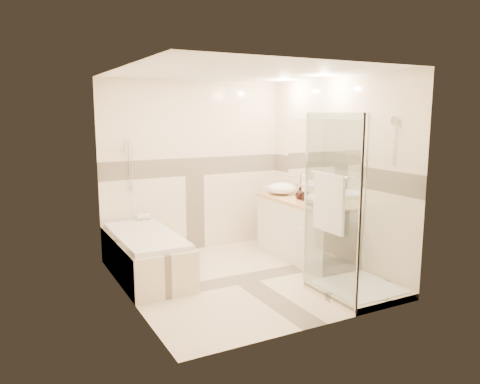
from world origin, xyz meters
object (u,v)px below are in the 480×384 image
vanity (303,230)px  vessel_sink_near (282,188)px  amenity_bottle_a (305,195)px  vessel_sink_far (319,199)px  bathtub (146,253)px  shower_enclosure (348,251)px  amenity_bottle_b (300,193)px

vanity → vessel_sink_near: (-0.02, 0.54, 0.51)m
amenity_bottle_a → vessel_sink_far: bearing=-90.0°
bathtub → shower_enclosure: 2.47m
vanity → vessel_sink_near: 0.74m
amenity_bottle_a → bathtub: bearing=169.1°
bathtub → vessel_sink_near: vessel_sink_near is taller
bathtub → vessel_sink_far: 2.33m
vanity → amenity_bottle_a: 0.51m
bathtub → vessel_sink_far: bearing=-18.4°
shower_enclosure → vessel_sink_near: shower_enclosure is taller
vanity → vessel_sink_far: (-0.02, -0.36, 0.50)m
vanity → amenity_bottle_b: amenity_bottle_b is taller
vessel_sink_far → amenity_bottle_a: bearing=90.0°
vanity → bathtub: bearing=170.8°
shower_enclosure → vessel_sink_near: (0.27, 1.81, 0.43)m
shower_enclosure → amenity_bottle_b: (0.27, 1.34, 0.43)m
amenity_bottle_b → shower_enclosure: bearing=-101.5°
amenity_bottle_b → amenity_bottle_a: bearing=-90.0°
shower_enclosure → vessel_sink_far: size_ratio=5.36×
vanity → amenity_bottle_b: bearing=106.0°
shower_enclosure → vessel_sink_near: 1.88m
shower_enclosure → vessel_sink_far: 1.04m
bathtub → vessel_sink_far: (2.13, -0.71, 0.62)m
vessel_sink_far → amenity_bottle_b: size_ratio=2.20×
vanity → shower_enclosure: size_ratio=0.79×
amenity_bottle_a → shower_enclosure: bearing=-102.7°
shower_enclosure → amenity_bottle_b: size_ratio=11.77×
bathtub → amenity_bottle_b: amenity_bottle_b is taller
amenity_bottle_a → amenity_bottle_b: amenity_bottle_b is taller
vessel_sink_far → amenity_bottle_b: amenity_bottle_b is taller
vessel_sink_near → amenity_bottle_a: bearing=-90.0°
bathtub → amenity_bottle_a: (2.13, -0.41, 0.63)m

